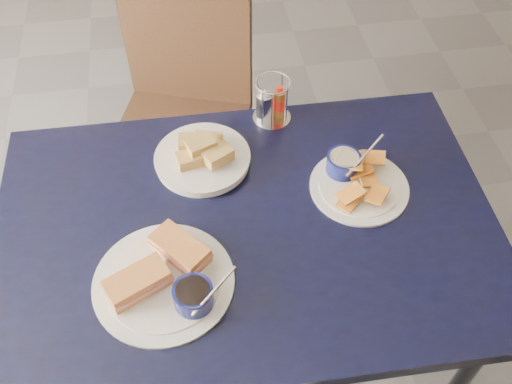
{
  "coord_description": "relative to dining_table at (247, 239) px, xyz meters",
  "views": [
    {
      "loc": [
        -0.27,
        -0.8,
        1.89
      ],
      "look_at": [
        -0.13,
        0.07,
        0.82
      ],
      "focal_mm": 40.0,
      "sensor_mm": 36.0,
      "label": 1
    }
  ],
  "objects": [
    {
      "name": "ground",
      "position": [
        0.16,
        -0.03,
        -0.69
      ],
      "size": [
        6.0,
        6.0,
        0.0
      ],
      "primitive_type": "plane",
      "color": "#4E4E53",
      "rests_on": "ground"
    },
    {
      "name": "dining_table",
      "position": [
        0.0,
        0.0,
        0.0
      ],
      "size": [
        1.26,
        0.86,
        0.75
      ],
      "color": "black",
      "rests_on": "ground"
    },
    {
      "name": "chair_far",
      "position": [
        -0.14,
        0.74,
        -0.15
      ],
      "size": [
        0.56,
        0.56,
        0.94
      ],
      "color": "black",
      "rests_on": "ground"
    },
    {
      "name": "sandwich_plate",
      "position": [
        -0.2,
        -0.14,
        0.09
      ],
      "size": [
        0.33,
        0.32,
        0.12
      ],
      "color": "white",
      "rests_on": "dining_table"
    },
    {
      "name": "plantain_plate",
      "position": [
        0.3,
        0.09,
        0.08
      ],
      "size": [
        0.26,
        0.26,
        0.12
      ],
      "color": "white",
      "rests_on": "dining_table"
    },
    {
      "name": "bread_basket",
      "position": [
        -0.09,
        0.22,
        0.09
      ],
      "size": [
        0.25,
        0.25,
        0.08
      ],
      "color": "white",
      "rests_on": "dining_table"
    },
    {
      "name": "condiment_caddy",
      "position": [
        0.12,
        0.37,
        0.12
      ],
      "size": [
        0.11,
        0.11,
        0.14
      ],
      "color": "silver",
      "rests_on": "dining_table"
    }
  ]
}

